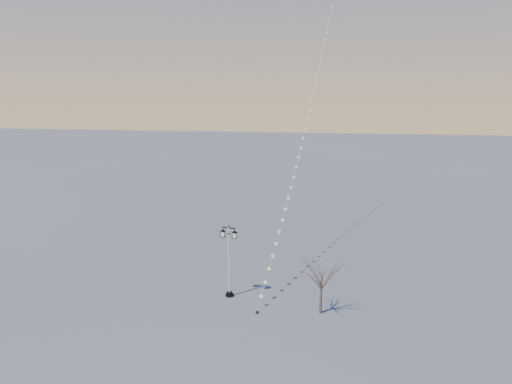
# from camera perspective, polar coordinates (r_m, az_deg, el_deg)

# --- Properties ---
(ground) EXTENTS (300.00, 300.00, 0.00)m
(ground) POSITION_cam_1_polar(r_m,az_deg,el_deg) (33.28, -3.58, -13.79)
(ground) COLOR #575757
(ground) RESTS_ON ground
(street_lamp) EXTENTS (1.36, 0.63, 5.40)m
(street_lamp) POSITION_cam_1_polar(r_m,az_deg,el_deg) (33.47, -3.35, -8.07)
(street_lamp) COLOR black
(street_lamp) RESTS_ON ground
(bare_tree) EXTENTS (2.19, 2.19, 3.63)m
(bare_tree) POSITION_cam_1_polar(r_m,az_deg,el_deg) (31.41, 8.10, -10.47)
(bare_tree) COLOR #503E36
(bare_tree) RESTS_ON ground
(kite_train) EXTENTS (4.20, 33.91, 25.60)m
(kite_train) POSITION_cam_1_polar(r_m,az_deg,el_deg) (45.02, 6.16, 9.65)
(kite_train) COLOR black
(kite_train) RESTS_ON ground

